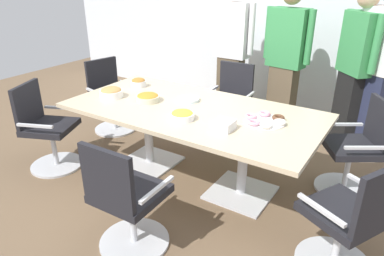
{
  "coord_description": "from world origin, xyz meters",
  "views": [
    {
      "loc": [
        1.68,
        -2.61,
        1.95
      ],
      "look_at": [
        0.0,
        0.0,
        0.55
      ],
      "focal_mm": 33.07,
      "sensor_mm": 36.0,
      "label": 1
    }
  ],
  "objects_px": {
    "person_standing_3": "(378,65)",
    "snack_bowl_pretzels": "(138,82)",
    "conference_table": "(192,121)",
    "person_standing_1": "(286,59)",
    "plate_stack": "(188,99)",
    "office_chair_1": "(230,105)",
    "snack_bowl_chips_yellow": "(182,115)",
    "snack_bowl_chips_orange": "(148,97)",
    "person_standing_2": "(356,66)",
    "office_chair_0": "(356,152)",
    "office_chair_5": "(349,224)",
    "office_chair_2": "(111,100)",
    "person_standing_0": "(231,50)",
    "snack_bowl_cookies": "(111,92)",
    "office_chair_3": "(46,131)",
    "office_chair_4": "(126,203)",
    "donut_platter": "(265,120)",
    "napkin_pile": "(224,125)"
  },
  "relations": [
    {
      "from": "person_standing_2",
      "to": "snack_bowl_chips_yellow",
      "type": "bearing_deg",
      "value": 107.93
    },
    {
      "from": "snack_bowl_chips_orange",
      "to": "person_standing_2",
      "type": "bearing_deg",
      "value": 48.36
    },
    {
      "from": "person_standing_3",
      "to": "donut_platter",
      "type": "relative_size",
      "value": 5.12
    },
    {
      "from": "office_chair_4",
      "to": "person_standing_3",
      "type": "distance_m",
      "value": 3.11
    },
    {
      "from": "plate_stack",
      "to": "person_standing_3",
      "type": "bearing_deg",
      "value": 46.28
    },
    {
      "from": "person_standing_0",
      "to": "snack_bowl_cookies",
      "type": "height_order",
      "value": "person_standing_0"
    },
    {
      "from": "person_standing_1",
      "to": "snack_bowl_chips_yellow",
      "type": "xyz_separation_m",
      "value": [
        -0.27,
        -1.84,
        -0.16
      ]
    },
    {
      "from": "office_chair_0",
      "to": "plate_stack",
      "type": "xyz_separation_m",
      "value": [
        -1.55,
        -0.47,
        0.36
      ]
    },
    {
      "from": "snack_bowl_pretzels",
      "to": "office_chair_5",
      "type": "bearing_deg",
      "value": -16.73
    },
    {
      "from": "person_standing_3",
      "to": "snack_bowl_pretzels",
      "type": "bearing_deg",
      "value": 60.47
    },
    {
      "from": "snack_bowl_cookies",
      "to": "person_standing_3",
      "type": "bearing_deg",
      "value": 40.49
    },
    {
      "from": "person_standing_1",
      "to": "plate_stack",
      "type": "bearing_deg",
      "value": 79.59
    },
    {
      "from": "snack_bowl_pretzels",
      "to": "conference_table",
      "type": "bearing_deg",
      "value": -16.27
    },
    {
      "from": "donut_platter",
      "to": "plate_stack",
      "type": "height_order",
      "value": "donut_platter"
    },
    {
      "from": "office_chair_1",
      "to": "person_standing_0",
      "type": "distance_m",
      "value": 0.81
    },
    {
      "from": "office_chair_1",
      "to": "conference_table",
      "type": "bearing_deg",
      "value": 94.88
    },
    {
      "from": "person_standing_0",
      "to": "office_chair_1",
      "type": "bearing_deg",
      "value": 118.5
    },
    {
      "from": "donut_platter",
      "to": "person_standing_3",
      "type": "bearing_deg",
      "value": 69.17
    },
    {
      "from": "office_chair_0",
      "to": "person_standing_3",
      "type": "height_order",
      "value": "person_standing_3"
    },
    {
      "from": "person_standing_3",
      "to": "napkin_pile",
      "type": "bearing_deg",
      "value": 93.51
    },
    {
      "from": "office_chair_3",
      "to": "office_chair_5",
      "type": "bearing_deg",
      "value": 70.01
    },
    {
      "from": "office_chair_0",
      "to": "snack_bowl_chips_orange",
      "type": "xyz_separation_m",
      "value": [
        -1.88,
        -0.69,
        0.38
      ]
    },
    {
      "from": "conference_table",
      "to": "snack_bowl_pretzels",
      "type": "relative_size",
      "value": 14.09
    },
    {
      "from": "person_standing_0",
      "to": "snack_bowl_cookies",
      "type": "relative_size",
      "value": 7.74
    },
    {
      "from": "conference_table",
      "to": "office_chair_0",
      "type": "xyz_separation_m",
      "value": [
        1.4,
        0.63,
        -0.22
      ]
    },
    {
      "from": "snack_bowl_chips_yellow",
      "to": "person_standing_3",
      "type": "bearing_deg",
      "value": 57.41
    },
    {
      "from": "office_chair_2",
      "to": "napkin_pile",
      "type": "relative_size",
      "value": 5.77
    },
    {
      "from": "office_chair_5",
      "to": "person_standing_2",
      "type": "distance_m",
      "value": 2.3
    },
    {
      "from": "office_chair_2",
      "to": "snack_bowl_cookies",
      "type": "distance_m",
      "value": 1.0
    },
    {
      "from": "office_chair_4",
      "to": "person_standing_2",
      "type": "height_order",
      "value": "person_standing_2"
    },
    {
      "from": "snack_bowl_chips_orange",
      "to": "snack_bowl_pretzels",
      "type": "bearing_deg",
      "value": 140.93
    },
    {
      "from": "person_standing_3",
      "to": "plate_stack",
      "type": "height_order",
      "value": "person_standing_3"
    },
    {
      "from": "office_chair_0",
      "to": "snack_bowl_cookies",
      "type": "height_order",
      "value": "office_chair_0"
    },
    {
      "from": "person_standing_2",
      "to": "napkin_pile",
      "type": "distance_m",
      "value": 2.09
    },
    {
      "from": "office_chair_5",
      "to": "donut_platter",
      "type": "bearing_deg",
      "value": 85.07
    },
    {
      "from": "office_chair_5",
      "to": "person_standing_3",
      "type": "relative_size",
      "value": 0.49
    },
    {
      "from": "snack_bowl_chips_yellow",
      "to": "office_chair_1",
      "type": "bearing_deg",
      "value": 98.77
    },
    {
      "from": "office_chair_3",
      "to": "office_chair_0",
      "type": "bearing_deg",
      "value": 91.13
    },
    {
      "from": "office_chair_3",
      "to": "snack_bowl_pretzels",
      "type": "height_order",
      "value": "office_chair_3"
    },
    {
      "from": "napkin_pile",
      "to": "donut_platter",
      "type": "bearing_deg",
      "value": 54.5
    },
    {
      "from": "snack_bowl_chips_orange",
      "to": "snack_bowl_cookies",
      "type": "xyz_separation_m",
      "value": [
        -0.39,
        -0.1,
        0.01
      ]
    },
    {
      "from": "snack_bowl_chips_orange",
      "to": "napkin_pile",
      "type": "height_order",
      "value": "snack_bowl_chips_orange"
    },
    {
      "from": "office_chair_1",
      "to": "snack_bowl_chips_yellow",
      "type": "xyz_separation_m",
      "value": [
        0.21,
        -1.36,
        0.38
      ]
    },
    {
      "from": "person_standing_2",
      "to": "donut_platter",
      "type": "distance_m",
      "value": 1.72
    },
    {
      "from": "office_chair_4",
      "to": "snack_bowl_chips_orange",
      "type": "height_order",
      "value": "office_chair_4"
    },
    {
      "from": "office_chair_2",
      "to": "plate_stack",
      "type": "relative_size",
      "value": 4.11
    },
    {
      "from": "snack_bowl_chips_yellow",
      "to": "office_chair_5",
      "type": "bearing_deg",
      "value": -7.96
    },
    {
      "from": "person_standing_3",
      "to": "person_standing_2",
      "type": "bearing_deg",
      "value": 23.93
    },
    {
      "from": "conference_table",
      "to": "person_standing_2",
      "type": "distance_m",
      "value": 2.07
    },
    {
      "from": "office_chair_4",
      "to": "office_chair_5",
      "type": "height_order",
      "value": "same"
    }
  ]
}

